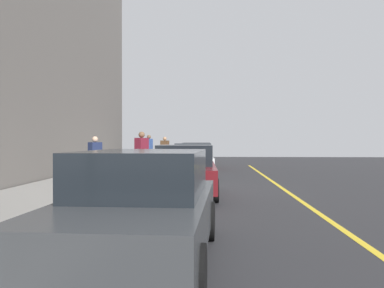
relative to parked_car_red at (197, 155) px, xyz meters
name	(u,v)px	position (x,y,z in m)	size (l,w,h in m)	color
ground_plane	(188,191)	(11.42, 0.13, -0.76)	(56.00, 56.00, 0.00)	#28282B
sidewalk	(89,188)	(11.42, -3.17, -0.68)	(28.00, 4.60, 0.15)	gray
lane_stripe_centre	(287,191)	(11.42, 3.33, -0.76)	(28.00, 0.14, 0.01)	gold
parked_car_red	(197,155)	(0.00, 0.00, 0.00)	(4.72, 1.90, 1.51)	black
parked_car_white	(193,160)	(6.04, 0.03, 0.00)	(4.27, 2.03, 1.51)	black
parked_car_maroon	(185,170)	(12.54, 0.10, 0.00)	(4.65, 1.98, 1.51)	black
parked_car_charcoal	(141,207)	(19.53, -0.04, 0.00)	(4.61, 2.02, 1.51)	black
pedestrian_burgundy_coat	(142,154)	(9.17, -1.79, 0.37)	(0.59, 0.55, 1.84)	black
pedestrian_blue_coat	(149,149)	(-0.52, -2.98, 0.37)	(0.56, 0.59, 1.83)	black
pedestrian_navy_coat	(95,157)	(9.94, -3.38, 0.27)	(0.52, 0.49, 1.65)	black
pedestrian_brown_coat	(165,150)	(0.10, -1.93, 0.30)	(0.54, 0.54, 1.71)	black
rolling_suitcase	(140,173)	(9.58, -1.80, -0.32)	(0.34, 0.22, 0.93)	black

